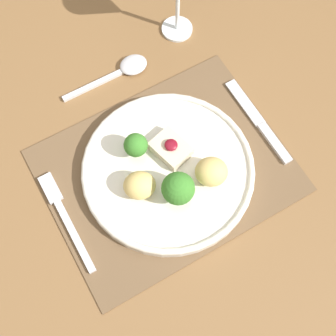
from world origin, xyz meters
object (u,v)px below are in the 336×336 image
at_px(fork, 64,214).
at_px(spoon, 126,69).
at_px(knife, 262,126).
at_px(dinner_plate, 169,170).

distance_m(fork, spoon, 0.31).
distance_m(knife, spoon, 0.28).
distance_m(dinner_plate, knife, 0.19).
bearing_deg(dinner_plate, knife, -1.37).
bearing_deg(fork, spoon, 40.28).
relative_size(knife, spoon, 1.08).
xyz_separation_m(fork, spoon, (0.23, 0.20, 0.00)).
bearing_deg(knife, spoon, 126.71).
bearing_deg(spoon, dinner_plate, -99.44).
height_order(dinner_plate, fork, dinner_plate).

